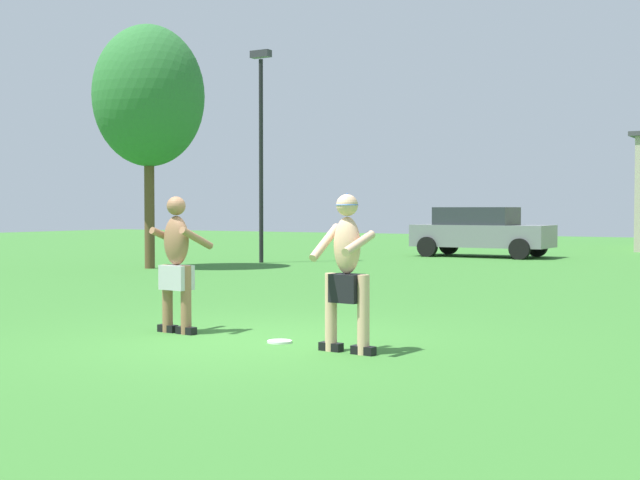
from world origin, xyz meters
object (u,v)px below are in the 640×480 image
object	(u,v)px
tree_behind_players	(149,97)
player_with_cap	(347,266)
lamp_post	(261,134)
frisbee	(280,342)
player_in_gray	(177,261)
car_gray_mid_lot	(481,231)

from	to	relation	value
tree_behind_players	player_with_cap	bearing A→B (deg)	-39.92
lamp_post	tree_behind_players	xyz separation A→B (m)	(-1.14, -3.41, 0.74)
frisbee	tree_behind_players	size ratio (longest dim) A/B	0.05
player_in_gray	car_gray_mid_lot	xyz separation A→B (m)	(-2.66, 18.12, -0.07)
player_in_gray	car_gray_mid_lot	distance (m)	18.32
frisbee	lamp_post	size ratio (longest dim) A/B	0.05
player_in_gray	tree_behind_players	distance (m)	12.39
car_gray_mid_lot	lamp_post	size ratio (longest dim) A/B	0.72
tree_behind_players	frisbee	bearing A→B (deg)	-41.99
lamp_post	tree_behind_players	distance (m)	3.67
car_gray_mid_lot	lamp_post	bearing A→B (deg)	-125.62
tree_behind_players	car_gray_mid_lot	bearing A→B (deg)	59.95
player_with_cap	frisbee	bearing A→B (deg)	167.27
frisbee	car_gray_mid_lot	distance (m)	18.62
player_with_cap	car_gray_mid_lot	bearing A→B (deg)	105.72
player_with_cap	lamp_post	world-z (taller)	lamp_post
player_with_cap	player_in_gray	xyz separation A→B (m)	(-2.50, 0.23, -0.04)
player_in_gray	lamp_post	size ratio (longest dim) A/B	0.28
player_in_gray	tree_behind_players	size ratio (longest dim) A/B	0.27
player_with_cap	lamp_post	size ratio (longest dim) A/B	0.28
player_with_cap	tree_behind_players	bearing A→B (deg)	140.08
player_with_cap	tree_behind_players	world-z (taller)	tree_behind_players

